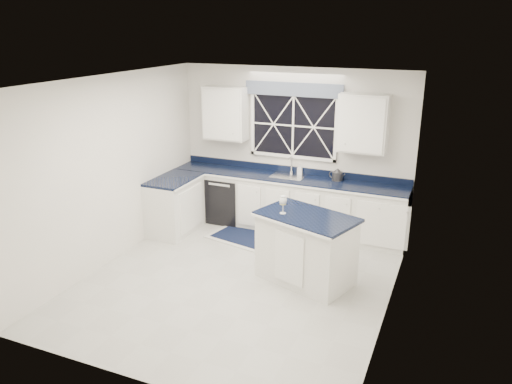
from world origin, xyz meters
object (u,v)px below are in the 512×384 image
at_px(wine_glass, 283,201).
at_px(soap_bottle, 300,169).
at_px(faucet, 291,165).
at_px(island, 306,248).
at_px(kettle, 337,175).
at_px(dishwasher, 228,198).

distance_m(wine_glass, soap_bottle, 1.92).
bearing_deg(faucet, wine_glass, -74.19).
distance_m(island, wine_glass, 0.72).
bearing_deg(kettle, wine_glass, -90.11).
height_order(dishwasher, kettle, kettle).
bearing_deg(soap_bottle, dishwasher, -170.02).
distance_m(island, kettle, 1.82).
height_order(kettle, wine_glass, wine_glass).
relative_size(island, wine_glass, 5.95).
distance_m(faucet, kettle, 0.82).
relative_size(dishwasher, island, 0.56).
bearing_deg(island, wine_glass, -150.51).
bearing_deg(island, soap_bottle, 129.69).
xyz_separation_m(wine_glass, soap_bottle, (-0.38, 1.88, -0.10)).
height_order(faucet, soap_bottle, faucet).
bearing_deg(island, dishwasher, 159.36).
bearing_deg(kettle, soap_bottle, -178.68).
xyz_separation_m(faucet, soap_bottle, (0.15, 0.03, -0.07)).
xyz_separation_m(dishwasher, island, (1.94, -1.60, 0.07)).
distance_m(faucet, island, 2.08).
distance_m(dishwasher, island, 2.52).
height_order(island, kettle, kettle).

